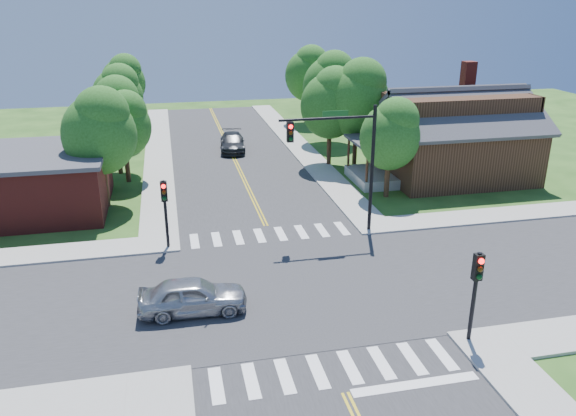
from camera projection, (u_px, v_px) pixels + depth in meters
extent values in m
plane|color=#254916|center=(295.00, 288.00, 25.75)|extent=(100.00, 100.00, 0.00)
cube|color=#2D2D30|center=(295.00, 287.00, 25.75)|extent=(10.00, 90.00, 0.04)
cube|color=#2D2D30|center=(295.00, 287.00, 25.75)|extent=(90.00, 10.00, 0.04)
cube|color=#2D2D30|center=(295.00, 288.00, 25.75)|extent=(10.20, 10.20, 0.06)
cube|color=#9E9B93|center=(299.00, 146.00, 49.79)|extent=(2.20, 40.00, 0.14)
cube|color=#9E9B93|center=(158.00, 154.00, 47.36)|extent=(2.20, 40.00, 0.14)
cube|color=white|center=(195.00, 241.00, 30.57)|extent=(0.45, 2.00, 0.01)
cube|color=white|center=(217.00, 239.00, 30.81)|extent=(0.45, 2.00, 0.01)
cube|color=white|center=(238.00, 237.00, 31.04)|extent=(0.45, 2.00, 0.01)
cube|color=white|center=(260.00, 235.00, 31.28)|extent=(0.45, 2.00, 0.01)
cube|color=white|center=(281.00, 234.00, 31.52)|extent=(0.45, 2.00, 0.01)
cube|color=white|center=(301.00, 232.00, 31.76)|extent=(0.45, 2.00, 0.01)
cube|color=white|center=(322.00, 230.00, 32.00)|extent=(0.45, 2.00, 0.01)
cube|color=white|center=(342.00, 228.00, 32.24)|extent=(0.45, 2.00, 0.01)
cube|color=white|center=(216.00, 385.00, 19.23)|extent=(0.45, 2.00, 0.01)
cube|color=white|center=(251.00, 381.00, 19.47)|extent=(0.45, 2.00, 0.01)
cube|color=white|center=(285.00, 376.00, 19.71)|extent=(0.45, 2.00, 0.01)
cube|color=white|center=(318.00, 371.00, 19.95)|extent=(0.45, 2.00, 0.01)
cube|color=white|center=(350.00, 367.00, 20.19)|extent=(0.45, 2.00, 0.01)
cube|color=white|center=(381.00, 363.00, 20.43)|extent=(0.45, 2.00, 0.01)
cube|color=white|center=(412.00, 358.00, 20.67)|extent=(0.45, 2.00, 0.01)
cube|color=white|center=(442.00, 354.00, 20.91)|extent=(0.45, 2.00, 0.01)
cube|color=gold|center=(227.00, 147.00, 49.71)|extent=(0.10, 37.50, 0.01)
cube|color=gold|center=(230.00, 147.00, 49.75)|extent=(0.10, 37.50, 0.01)
cube|color=white|center=(415.00, 385.00, 19.31)|extent=(4.60, 0.45, 0.09)
cylinder|color=black|center=(372.00, 171.00, 30.72)|extent=(0.20, 0.20, 7.20)
cylinder|color=black|center=(328.00, 118.00, 29.14)|extent=(5.20, 0.14, 0.14)
cube|color=#19591E|center=(335.00, 114.00, 29.08)|extent=(1.40, 0.04, 0.30)
cube|color=black|center=(290.00, 132.00, 28.96)|extent=(0.34, 0.28, 1.05)
sphere|color=#FF0C0C|center=(291.00, 127.00, 28.69)|extent=(0.22, 0.22, 0.22)
sphere|color=#3F2605|center=(291.00, 133.00, 28.80)|extent=(0.22, 0.22, 0.22)
sphere|color=#05330F|center=(291.00, 139.00, 28.92)|extent=(0.22, 0.22, 0.22)
cylinder|color=black|center=(474.00, 299.00, 21.08)|extent=(0.16, 0.16, 3.80)
cube|color=black|center=(478.00, 267.00, 20.61)|extent=(0.34, 0.28, 1.05)
sphere|color=#FF0C0C|center=(481.00, 261.00, 20.35)|extent=(0.22, 0.22, 0.22)
sphere|color=#3F2605|center=(480.00, 269.00, 20.46)|extent=(0.22, 0.22, 0.22)
sphere|color=#05330F|center=(479.00, 277.00, 20.57)|extent=(0.22, 0.22, 0.22)
cylinder|color=black|center=(166.00, 215.00, 29.08)|extent=(0.16, 0.16, 3.80)
cube|color=black|center=(164.00, 191.00, 28.61)|extent=(0.34, 0.28, 1.05)
sphere|color=#FF0C0C|center=(163.00, 186.00, 28.35)|extent=(0.22, 0.22, 0.22)
sphere|color=#3F2605|center=(164.00, 192.00, 28.46)|extent=(0.22, 0.22, 0.22)
sphere|color=#05330F|center=(164.00, 198.00, 28.57)|extent=(0.22, 0.22, 0.22)
cube|color=black|center=(454.00, 150.00, 41.06)|extent=(10.00, 8.00, 4.00)
cube|color=#9E9B93|center=(371.00, 177.00, 40.38)|extent=(2.60, 4.50, 0.70)
cylinder|color=black|center=(367.00, 169.00, 37.89)|extent=(0.18, 0.18, 2.50)
cylinder|color=black|center=(349.00, 154.00, 41.55)|extent=(0.18, 0.18, 2.50)
cube|color=#38383D|center=(373.00, 142.00, 39.46)|extent=(2.80, 4.80, 0.18)
cube|color=maroon|center=(463.00, 118.00, 44.20)|extent=(0.90, 0.90, 7.11)
cube|color=maroon|center=(21.00, 184.00, 34.37)|extent=(10.00, 8.00, 3.50)
cube|color=#38383D|center=(16.00, 155.00, 33.71)|extent=(10.40, 8.40, 0.25)
cylinder|color=#382314|center=(387.00, 179.00, 37.08)|extent=(0.34, 0.34, 2.48)
ellipsoid|color=#214F17|center=(390.00, 137.00, 36.09)|extent=(3.92, 3.72, 4.31)
sphere|color=#214F17|center=(397.00, 120.00, 35.55)|extent=(2.87, 2.87, 2.87)
cylinder|color=#382314|center=(355.00, 147.00, 43.50)|extent=(0.34, 0.34, 3.13)
ellipsoid|color=#214F17|center=(357.00, 102.00, 42.25)|extent=(4.95, 4.70, 5.44)
sphere|color=#214F17|center=(362.00, 82.00, 41.60)|extent=(3.63, 3.63, 3.63)
cylinder|color=#382314|center=(329.00, 126.00, 50.93)|extent=(0.34, 0.34, 3.07)
ellipsoid|color=#214F17|center=(330.00, 87.00, 49.70)|extent=(4.84, 4.60, 5.33)
sphere|color=#214F17|center=(334.00, 71.00, 49.07)|extent=(3.55, 3.55, 3.55)
cylinder|color=#382314|center=(307.00, 109.00, 58.89)|extent=(0.34, 0.34, 2.99)
ellipsoid|color=#214F17|center=(308.00, 76.00, 57.69)|extent=(4.72, 4.48, 5.19)
sphere|color=#214F17|center=(311.00, 62.00, 57.07)|extent=(3.46, 3.46, 3.46)
cylinder|color=#382314|center=(106.00, 185.00, 35.33)|extent=(0.34, 0.34, 2.84)
ellipsoid|color=#214F17|center=(99.00, 135.00, 34.19)|extent=(4.49, 4.26, 4.94)
sphere|color=#214F17|center=(102.00, 113.00, 33.59)|extent=(3.29, 3.29, 3.29)
cylinder|color=#382314|center=(119.00, 156.00, 41.95)|extent=(0.34, 0.34, 2.74)
ellipsoid|color=#214F17|center=(114.00, 115.00, 40.86)|extent=(4.32, 4.10, 4.75)
sphere|color=#214F17|center=(117.00, 97.00, 40.27)|extent=(3.17, 3.17, 3.17)
cylinder|color=#382314|center=(122.00, 132.00, 49.33)|extent=(0.34, 0.34, 2.72)
ellipsoid|color=#214F17|center=(118.00, 97.00, 48.24)|extent=(4.30, 4.08, 4.73)
sphere|color=#214F17|center=(120.00, 82.00, 47.67)|extent=(3.15, 3.15, 3.15)
cylinder|color=#382314|center=(126.00, 114.00, 56.94)|extent=(0.34, 0.34, 2.74)
ellipsoid|color=#214F17|center=(123.00, 83.00, 55.85)|extent=(4.33, 4.11, 4.76)
sphere|color=#214F17|center=(125.00, 70.00, 55.26)|extent=(3.17, 3.17, 3.17)
cylinder|color=#382314|center=(329.00, 148.00, 43.90)|extent=(0.34, 0.34, 2.89)
ellipsoid|color=#214F17|center=(330.00, 106.00, 42.75)|extent=(4.56, 4.33, 5.02)
sphere|color=#214F17|center=(335.00, 88.00, 42.14)|extent=(3.35, 3.35, 3.35)
cylinder|color=#382314|center=(127.00, 165.00, 40.11)|extent=(0.34, 0.34, 2.46)
ellipsoid|color=#214F17|center=(123.00, 127.00, 39.13)|extent=(3.89, 3.69, 4.27)
sphere|color=#214F17|center=(126.00, 111.00, 38.59)|extent=(2.85, 2.85, 2.85)
imported|color=#AAACB1|center=(193.00, 297.00, 23.47)|extent=(2.15, 4.66, 1.54)
imported|color=#28292C|center=(232.00, 143.00, 48.28)|extent=(2.96, 5.42, 1.46)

